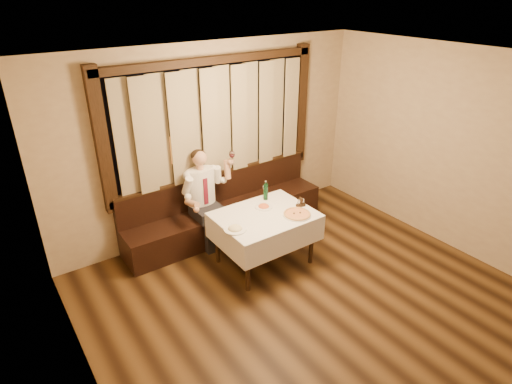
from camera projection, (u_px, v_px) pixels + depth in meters
room at (304, 182)px, 4.73m from camera, size 5.01×6.01×2.81m
banquette at (225, 213)px, 6.55m from camera, size 3.20×0.61×0.94m
dining_table at (265, 221)px, 5.65m from camera, size 1.27×0.97×0.76m
pizza at (297, 214)px, 5.57m from camera, size 0.37×0.37×0.04m
pasta_red at (264, 205)px, 5.75m from camera, size 0.24×0.24×0.08m
pasta_cream at (235, 227)px, 5.23m from camera, size 0.28×0.28×0.10m
green_bottle at (266, 192)px, 5.93m from camera, size 0.06×0.06×0.28m
table_wine_glass at (265, 188)px, 5.96m from camera, size 0.08×0.08×0.21m
cruet_caddy at (301, 203)px, 5.78m from camera, size 0.12×0.07×0.13m
seated_man at (204, 191)px, 6.06m from camera, size 0.78×0.58×1.42m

